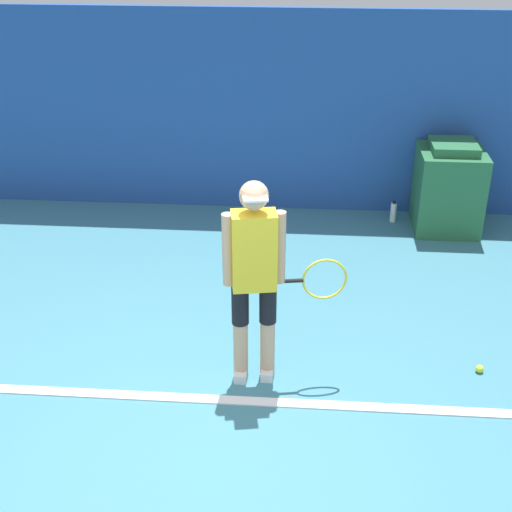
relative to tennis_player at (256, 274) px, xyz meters
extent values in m
plane|color=teal|center=(-0.25, -0.90, -0.97)|extent=(24.00, 24.00, 0.00)
cube|color=#234C99|center=(-0.25, 3.52, 0.24)|extent=(24.00, 0.10, 2.42)
cube|color=white|center=(-0.25, -0.35, -0.96)|extent=(21.60, 0.10, 0.01)
cylinder|color=tan|center=(-0.12, -0.02, -0.70)|extent=(0.12, 0.12, 0.53)
cylinder|color=black|center=(-0.12, -0.02, -0.28)|extent=(0.14, 0.14, 0.32)
cube|color=white|center=(-0.12, -0.02, -0.93)|extent=(0.10, 0.24, 0.08)
cylinder|color=tan|center=(0.09, 0.02, -0.70)|extent=(0.12, 0.12, 0.53)
cylinder|color=black|center=(0.09, 0.02, -0.28)|extent=(0.14, 0.14, 0.32)
cube|color=white|center=(0.09, 0.02, -0.93)|extent=(0.10, 0.24, 0.08)
cube|color=yellow|center=(-0.02, 0.00, 0.20)|extent=(0.37, 0.26, 0.63)
sphere|color=tan|center=(-0.02, 0.00, 0.65)|extent=(0.22, 0.22, 0.22)
cube|color=white|center=(0.00, -0.10, 0.67)|extent=(0.20, 0.15, 0.02)
cylinder|color=tan|center=(-0.21, -0.04, 0.22)|extent=(0.09, 0.09, 0.59)
cylinder|color=tan|center=(0.18, 0.03, 0.22)|extent=(0.09, 0.09, 0.59)
cylinder|color=black|center=(0.27, 0.05, -0.08)|extent=(0.19, 0.06, 0.03)
torus|color=yellow|center=(0.53, 0.09, -0.08)|extent=(0.36, 0.08, 0.36)
sphere|color=#D1E533|center=(1.86, 0.18, -0.93)|extent=(0.07, 0.07, 0.07)
cube|color=#28663D|center=(2.00, 3.04, -0.49)|extent=(0.74, 0.75, 0.95)
cube|color=#28663D|center=(2.00, 3.04, 0.04)|extent=(0.51, 0.52, 0.10)
cylinder|color=white|center=(1.42, 3.16, -0.85)|extent=(0.07, 0.07, 0.24)
cylinder|color=black|center=(1.42, 3.16, -0.72)|extent=(0.04, 0.04, 0.02)
camera|label=1|loc=(0.37, -4.78, 2.67)|focal=50.00mm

